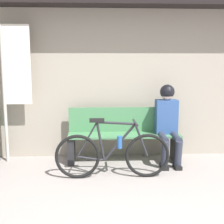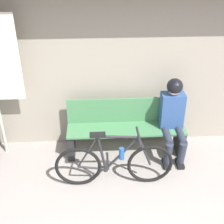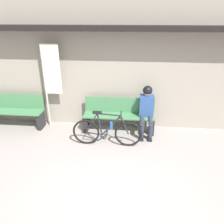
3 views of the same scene
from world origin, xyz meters
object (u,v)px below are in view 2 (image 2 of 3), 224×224
object	(u,v)px
park_bench_near	(126,129)
banner_pole	(1,70)
bicycle	(114,163)
person_seated	(173,114)

from	to	relation	value
park_bench_near	banner_pole	size ratio (longest dim) A/B	0.82
bicycle	banner_pole	bearing A→B (deg)	151.88
bicycle	person_seated	bearing A→B (deg)	34.60
park_bench_near	person_seated	world-z (taller)	person_seated
bicycle	park_bench_near	bearing A→B (deg)	73.17
bicycle	person_seated	xyz separation A→B (m)	(0.90, 0.62, 0.37)
banner_pole	bicycle	bearing A→B (deg)	-28.12
park_bench_near	bicycle	distance (m)	0.76
park_bench_near	bicycle	xyz separation A→B (m)	(-0.22, -0.73, -0.06)
person_seated	banner_pole	bearing A→B (deg)	175.54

